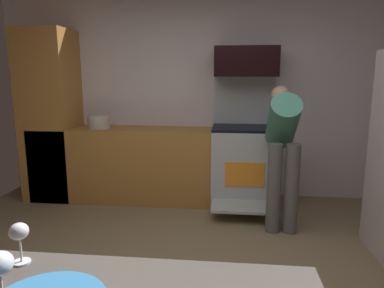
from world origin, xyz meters
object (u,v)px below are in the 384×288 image
(oven_range, at_px, (244,162))
(microwave, at_px, (246,62))
(wine_glass_mid, at_px, (19,234))
(stock_pot, at_px, (99,122))
(person_cook, at_px, (283,144))

(oven_range, height_order, microwave, microwave)
(oven_range, height_order, wine_glass_mid, oven_range)
(stock_pot, bearing_deg, microwave, 2.54)
(person_cook, relative_size, stock_pot, 5.31)
(microwave, xyz_separation_m, person_cook, (0.35, -0.75, -0.84))
(microwave, relative_size, wine_glass_mid, 5.01)
(microwave, distance_m, person_cook, 1.18)
(oven_range, xyz_separation_m, person_cook, (0.35, -0.65, 0.36))
(wine_glass_mid, bearing_deg, person_cook, 63.30)
(microwave, xyz_separation_m, stock_pot, (-1.80, -0.08, -0.73))
(wine_glass_mid, relative_size, stock_pot, 0.54)
(microwave, relative_size, person_cook, 0.51)
(oven_range, bearing_deg, microwave, 90.00)
(oven_range, distance_m, microwave, 1.20)
(wine_glass_mid, height_order, stock_pot, stock_pot)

